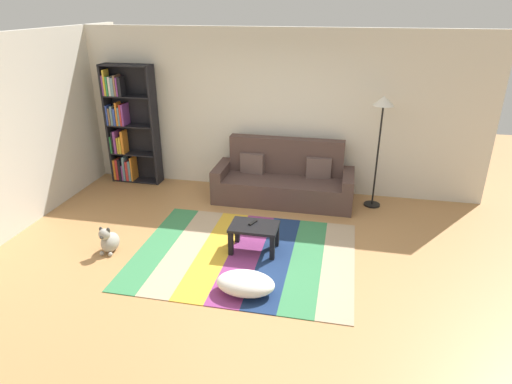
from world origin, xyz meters
The scene contains 11 objects.
ground_plane centered at (0.00, 0.00, 0.00)m, with size 14.00×14.00×0.00m, color #B27F4C.
back_wall centered at (0.00, 2.55, 1.35)m, with size 6.80×0.10×2.70m, color silver.
left_wall centered at (-3.40, 0.75, 1.35)m, with size 0.10×5.50×2.70m, color beige.
rug centered at (-0.04, 0.17, 0.01)m, with size 2.83×2.24×0.01m.
couch centered at (0.19, 2.02, 0.34)m, with size 2.26×0.80×1.00m.
bookshelf centered at (-2.68, 2.31, 0.99)m, with size 0.90×0.28×2.10m.
coffee_table centered at (0.06, 0.31, 0.30)m, with size 0.63×0.43×0.37m.
pouf centered at (0.16, -0.63, 0.13)m, with size 0.67×0.44×0.24m, color white.
dog centered at (-1.81, -0.11, 0.16)m, with size 0.22×0.35×0.40m.
standing_lamp centered at (1.65, 2.09, 1.48)m, with size 0.32×0.32×1.78m.
tv_remote centered at (0.03, 0.36, 0.39)m, with size 0.04×0.15×0.02m, color black.
Camera 1 is at (1.13, -4.66, 3.07)m, focal length 30.84 mm.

